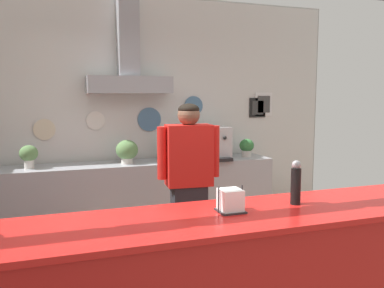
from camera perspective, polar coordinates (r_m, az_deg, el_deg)
The scene contains 10 objects.
back_wall_assembly at distance 4.90m, azimuth -9.46°, elevation 5.35°, with size 5.64×3.13×2.90m.
back_prep_counter at distance 4.89m, azimuth -8.00°, elevation -7.84°, with size 3.38×0.53×0.89m.
shop_worker at distance 3.52m, azimuth -0.45°, elevation -6.37°, with size 0.55×0.25×1.61m.
espresso_machine at distance 4.99m, azimuth 1.97°, elevation 0.10°, with size 0.54×0.49×0.40m.
potted_sage at distance 4.67m, azimuth -22.06°, elevation -1.42°, with size 0.19×0.19×0.25m.
potted_thyme at distance 4.72m, azimuth -9.17°, elevation -0.94°, with size 0.25×0.25×0.27m.
potted_rosemary at distance 5.25m, azimuth 7.72°, elevation -0.41°, with size 0.19×0.19×0.23m.
potted_basil at distance 4.88m, azimuth -3.35°, elevation -0.60°, with size 0.21×0.21×0.26m.
napkin_holder at distance 2.16m, azimuth 5.44°, elevation -8.05°, with size 0.14×0.13×0.14m.
pepper_grinder at distance 2.35m, azimuth 14.45°, elevation -5.33°, with size 0.06×0.06×0.25m.
Camera 1 is at (-0.82, -2.31, 1.67)m, focal length 37.78 mm.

